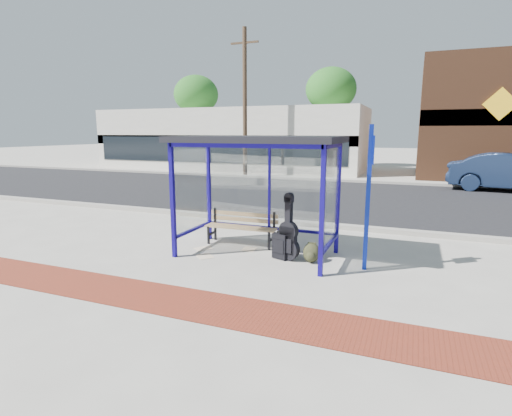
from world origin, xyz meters
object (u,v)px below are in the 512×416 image
at_px(suitcase, 281,246).
at_px(parked_car, 511,173).
at_px(backpack, 311,253).
at_px(guitar_bag, 288,237).
at_px(bench, 242,225).

distance_m(suitcase, parked_car, 13.84).
xyz_separation_m(backpack, parked_car, (5.58, 12.36, 0.63)).
xyz_separation_m(guitar_bag, backpack, (0.46, 0.03, -0.28)).
bearing_deg(bench, suitcase, -31.40).
xyz_separation_m(suitcase, backpack, (0.62, -0.01, -0.08)).
bearing_deg(guitar_bag, parked_car, 79.64).
height_order(guitar_bag, suitcase, guitar_bag).
bearing_deg(parked_car, bench, 154.82).
relative_size(bench, backpack, 4.22).
bearing_deg(bench, parked_car, 56.58).
relative_size(bench, guitar_bag, 1.29).
xyz_separation_m(guitar_bag, parked_car, (6.04, 12.39, 0.35)).
relative_size(guitar_bag, suitcase, 2.26).
distance_m(backpack, parked_car, 13.58).
height_order(suitcase, parked_car, parked_car).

